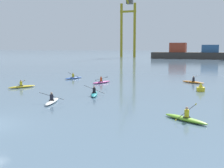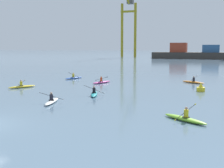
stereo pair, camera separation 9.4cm
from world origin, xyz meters
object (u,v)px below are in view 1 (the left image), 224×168
object	(u,v)px
container_barge	(209,54)
kayak_magenta	(102,82)
gantry_crane_west	(128,21)
kayak_lime	(185,118)
channel_buoy	(201,88)
kayak_white	(52,101)
kayak_teal	(94,94)
kayak_yellow	(22,86)
kayak_blue	(74,78)
kayak_orange	(193,82)

from	to	relation	value
container_barge	kayak_magenta	distance (m)	90.43
gantry_crane_west	kayak_lime	world-z (taller)	gantry_crane_west
channel_buoy	kayak_white	world-z (taller)	channel_buoy
kayak_teal	kayak_white	size ratio (longest dim) A/B	0.99
kayak_yellow	kayak_white	distance (m)	10.78
kayak_blue	kayak_lime	distance (m)	27.19
kayak_teal	kayak_orange	bearing A→B (deg)	57.28
gantry_crane_west	kayak_white	distance (m)	114.66
kayak_lime	kayak_magenta	bearing A→B (deg)	126.94
kayak_yellow	channel_buoy	bearing A→B (deg)	12.00
container_barge	kayak_teal	xyz separation A→B (m)	(-9.51, -98.82, -2.01)
kayak_orange	container_barge	bearing A→B (deg)	89.42
container_barge	kayak_yellow	world-z (taller)	container_barge
channel_buoy	kayak_blue	world-z (taller)	channel_buoy
container_barge	kayak_orange	xyz separation A→B (m)	(-0.86, -85.37, -2.01)
container_barge	kayak_teal	bearing A→B (deg)	-95.50
kayak_orange	kayak_yellow	world-z (taller)	kayak_yellow
channel_buoy	kayak_yellow	size ratio (longest dim) A/B	0.31
container_barge	kayak_magenta	xyz separation A→B (m)	(-12.38, -89.56, -2.01)
channel_buoy	kayak_white	xyz separation A→B (m)	(-11.82, -11.17, -0.19)
kayak_white	kayak_magenta	bearing A→B (deg)	94.01
channel_buoy	kayak_magenta	xyz separation A→B (m)	(-12.81, 2.98, -0.19)
kayak_yellow	kayak_blue	bearing A→B (deg)	83.00
kayak_orange	kayak_white	world-z (taller)	kayak_orange
kayak_teal	kayak_blue	distance (m)	15.54
kayak_white	gantry_crane_west	bearing A→B (deg)	103.12
kayak_white	container_barge	bearing A→B (deg)	83.73
gantry_crane_west	kayak_yellow	world-z (taller)	gantry_crane_west
kayak_orange	kayak_yellow	distance (m)	22.02
kayak_lime	kayak_white	size ratio (longest dim) A/B	0.92
container_barge	channel_buoy	world-z (taller)	container_barge
kayak_blue	kayak_magenta	distance (m)	6.92
gantry_crane_west	kayak_orange	world-z (taller)	gantry_crane_west
kayak_blue	channel_buoy	bearing A→B (deg)	-19.05
gantry_crane_west	kayak_orange	distance (m)	100.42
container_barge	channel_buoy	xyz separation A→B (m)	(0.43, -92.53, -1.83)
kayak_teal	kayak_yellow	world-z (taller)	kayak_teal
kayak_magenta	gantry_crane_west	bearing A→B (deg)	104.41
channel_buoy	container_barge	bearing A→B (deg)	90.27
kayak_teal	kayak_blue	xyz separation A→B (m)	(-8.85, 12.78, 0.00)
kayak_orange	kayak_yellow	xyz separation A→B (m)	(-18.81, -11.44, 0.00)
channel_buoy	kayak_orange	world-z (taller)	kayak_orange
kayak_orange	kayak_yellow	size ratio (longest dim) A/B	0.99
kayak_yellow	gantry_crane_west	bearing A→B (deg)	99.57
gantry_crane_west	kayak_orange	size ratio (longest dim) A/B	10.66
kayak_teal	kayak_orange	distance (m)	15.99
kayak_lime	channel_buoy	bearing A→B (deg)	88.34
channel_buoy	kayak_blue	size ratio (longest dim) A/B	0.29
container_barge	kayak_white	bearing A→B (deg)	-96.27
gantry_crane_west	kayak_orange	bearing A→B (deg)	-68.51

